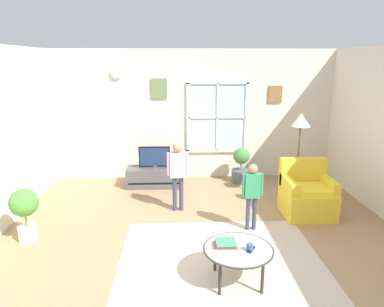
{
  "coord_description": "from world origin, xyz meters",
  "views": [
    {
      "loc": [
        -0.35,
        -4.04,
        2.43
      ],
      "look_at": [
        -0.14,
        0.78,
        1.15
      ],
      "focal_mm": 32.97,
      "sensor_mm": 36.0,
      "label": 1
    }
  ],
  "objects_px": {
    "person_pink_shirt": "(178,169)",
    "potted_plant_corner": "(24,208)",
    "potted_plant_by_window": "(241,166)",
    "television": "(154,157)",
    "person_green_shirt": "(252,189)",
    "armchair": "(307,195)",
    "cup": "(250,247)",
    "floor_lamp": "(300,129)",
    "tv_stand": "(155,177)",
    "coffee_table": "(238,250)",
    "remote_near_books": "(251,249)",
    "book_stack": "(226,244)"
  },
  "relations": [
    {
      "from": "person_pink_shirt",
      "to": "potted_plant_corner",
      "type": "height_order",
      "value": "person_pink_shirt"
    },
    {
      "from": "person_pink_shirt",
      "to": "potted_plant_corner",
      "type": "relative_size",
      "value": 1.54
    },
    {
      "from": "potted_plant_by_window",
      "to": "television",
      "type": "bearing_deg",
      "value": -174.14
    },
    {
      "from": "person_green_shirt",
      "to": "armchair",
      "type": "bearing_deg",
      "value": 27.18
    },
    {
      "from": "cup",
      "to": "floor_lamp",
      "type": "distance_m",
      "value": 2.82
    },
    {
      "from": "tv_stand",
      "to": "television",
      "type": "distance_m",
      "value": 0.42
    },
    {
      "from": "coffee_table",
      "to": "cup",
      "type": "relative_size",
      "value": 9.3
    },
    {
      "from": "television",
      "to": "remote_near_books",
      "type": "xyz_separation_m",
      "value": [
        1.24,
        -3.24,
        -0.18
      ]
    },
    {
      "from": "television",
      "to": "person_pink_shirt",
      "type": "xyz_separation_m",
      "value": [
        0.45,
        -1.19,
        0.12
      ]
    },
    {
      "from": "tv_stand",
      "to": "remote_near_books",
      "type": "distance_m",
      "value": 3.48
    },
    {
      "from": "coffee_table",
      "to": "cup",
      "type": "distance_m",
      "value": 0.14
    },
    {
      "from": "tv_stand",
      "to": "remote_near_books",
      "type": "bearing_deg",
      "value": -69.04
    },
    {
      "from": "coffee_table",
      "to": "person_green_shirt",
      "type": "relative_size",
      "value": 0.78
    },
    {
      "from": "coffee_table",
      "to": "potted_plant_by_window",
      "type": "distance_m",
      "value": 3.44
    },
    {
      "from": "tv_stand",
      "to": "potted_plant_corner",
      "type": "relative_size",
      "value": 1.46
    },
    {
      "from": "coffee_table",
      "to": "floor_lamp",
      "type": "height_order",
      "value": "floor_lamp"
    },
    {
      "from": "television",
      "to": "person_green_shirt",
      "type": "relative_size",
      "value": 0.6
    },
    {
      "from": "television",
      "to": "potted_plant_by_window",
      "type": "relative_size",
      "value": 0.84
    },
    {
      "from": "coffee_table",
      "to": "person_green_shirt",
      "type": "bearing_deg",
      "value": 71.78
    },
    {
      "from": "remote_near_books",
      "to": "potted_plant_corner",
      "type": "height_order",
      "value": "potted_plant_corner"
    },
    {
      "from": "book_stack",
      "to": "potted_plant_by_window",
      "type": "distance_m",
      "value": 3.42
    },
    {
      "from": "book_stack",
      "to": "potted_plant_by_window",
      "type": "bearing_deg",
      "value": 76.84
    },
    {
      "from": "remote_near_books",
      "to": "potted_plant_by_window",
      "type": "height_order",
      "value": "potted_plant_by_window"
    },
    {
      "from": "armchair",
      "to": "potted_plant_corner",
      "type": "xyz_separation_m",
      "value": [
        -4.18,
        -0.7,
        0.15
      ]
    },
    {
      "from": "potted_plant_corner",
      "to": "floor_lamp",
      "type": "bearing_deg",
      "value": 16.29
    },
    {
      "from": "coffee_table",
      "to": "remote_near_books",
      "type": "bearing_deg",
      "value": -18.36
    },
    {
      "from": "remote_near_books",
      "to": "floor_lamp",
      "type": "xyz_separation_m",
      "value": [
        1.29,
        2.34,
        0.89
      ]
    },
    {
      "from": "coffee_table",
      "to": "person_green_shirt",
      "type": "distance_m",
      "value": 1.34
    },
    {
      "from": "coffee_table",
      "to": "potted_plant_corner",
      "type": "distance_m",
      "value": 2.96
    },
    {
      "from": "book_stack",
      "to": "cup",
      "type": "distance_m",
      "value": 0.27
    },
    {
      "from": "tv_stand",
      "to": "coffee_table",
      "type": "distance_m",
      "value": 3.39
    },
    {
      "from": "potted_plant_corner",
      "to": "potted_plant_by_window",
      "type": "bearing_deg",
      "value": 34.12
    },
    {
      "from": "armchair",
      "to": "potted_plant_by_window",
      "type": "distance_m",
      "value": 1.79
    },
    {
      "from": "coffee_table",
      "to": "remote_near_books",
      "type": "height_order",
      "value": "remote_near_books"
    },
    {
      "from": "potted_plant_by_window",
      "to": "coffee_table",
      "type": "bearing_deg",
      "value": -100.79
    },
    {
      "from": "potted_plant_corner",
      "to": "floor_lamp",
      "type": "xyz_separation_m",
      "value": [
        4.17,
        1.22,
        0.84
      ]
    },
    {
      "from": "coffee_table",
      "to": "book_stack",
      "type": "xyz_separation_m",
      "value": [
        -0.13,
        0.05,
        0.06
      ]
    },
    {
      "from": "tv_stand",
      "to": "coffee_table",
      "type": "bearing_deg",
      "value": -70.92
    },
    {
      "from": "armchair",
      "to": "potted_plant_corner",
      "type": "distance_m",
      "value": 4.24
    },
    {
      "from": "television",
      "to": "cup",
      "type": "distance_m",
      "value": 3.48
    },
    {
      "from": "tv_stand",
      "to": "coffee_table",
      "type": "xyz_separation_m",
      "value": [
        1.11,
        -3.2,
        0.2
      ]
    },
    {
      "from": "person_green_shirt",
      "to": "potted_plant_corner",
      "type": "distance_m",
      "value": 3.17
    },
    {
      "from": "armchair",
      "to": "coffee_table",
      "type": "xyz_separation_m",
      "value": [
        -1.43,
        -1.77,
        0.06
      ]
    },
    {
      "from": "tv_stand",
      "to": "person_green_shirt",
      "type": "bearing_deg",
      "value": -52.1
    },
    {
      "from": "potted_plant_corner",
      "to": "floor_lamp",
      "type": "height_order",
      "value": "floor_lamp"
    },
    {
      "from": "television",
      "to": "person_pink_shirt",
      "type": "bearing_deg",
      "value": -69.32
    },
    {
      "from": "potted_plant_by_window",
      "to": "floor_lamp",
      "type": "bearing_deg",
      "value": -54.29
    },
    {
      "from": "cup",
      "to": "potted_plant_by_window",
      "type": "height_order",
      "value": "potted_plant_by_window"
    },
    {
      "from": "television",
      "to": "person_pink_shirt",
      "type": "relative_size",
      "value": 0.52
    },
    {
      "from": "book_stack",
      "to": "television",
      "type": "bearing_deg",
      "value": 107.18
    }
  ]
}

